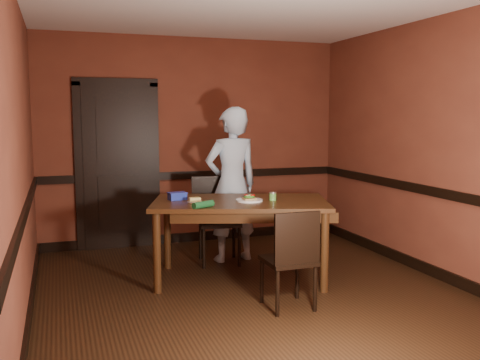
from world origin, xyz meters
TOP-DOWN VIEW (x-y plane):
  - floor at (0.00, 0.00)m, footprint 4.00×4.50m
  - ceiling at (0.00, 0.00)m, footprint 4.00×4.50m
  - wall_back at (0.00, 2.25)m, footprint 4.00×0.02m
  - wall_front at (0.00, -2.25)m, footprint 4.00×0.02m
  - wall_left at (-2.00, 0.00)m, footprint 0.02×4.50m
  - wall_right at (2.00, 0.00)m, footprint 0.02×4.50m
  - dado_back at (0.00, 2.23)m, footprint 4.00×0.03m
  - dado_left at (-1.99, 0.00)m, footprint 0.03×4.50m
  - dado_right at (1.99, 0.00)m, footprint 0.03×4.50m
  - baseboard_back at (0.00, 2.23)m, footprint 4.00×0.03m
  - baseboard_left at (-1.99, 0.00)m, footprint 0.03×4.50m
  - baseboard_right at (1.99, 0.00)m, footprint 0.03×4.50m
  - door at (-1.00, 2.22)m, footprint 1.05×0.07m
  - dining_table at (0.03, 0.44)m, footprint 1.98×1.49m
  - chair_far at (0.01, 1.10)m, footprint 0.53×0.53m
  - chair_near at (0.17, -0.47)m, footprint 0.42×0.42m
  - person at (0.18, 1.17)m, footprint 0.70×0.51m
  - sandwich_plate at (0.11, 0.37)m, footprint 0.27×0.27m
  - sauce_jar at (0.35, 0.33)m, footprint 0.07×0.07m
  - cheese_saucer at (-0.43, 0.50)m, footprint 0.15×0.15m
  - food_tub at (-0.56, 0.70)m, footprint 0.20×0.15m
  - wrapped_veg at (-0.44, 0.14)m, footprint 0.24×0.16m

SIDE VIEW (x-z plane):
  - floor at x=0.00m, z-range -0.01..0.01m
  - baseboard_back at x=0.00m, z-range 0.00..0.12m
  - baseboard_left at x=-1.99m, z-range 0.00..0.12m
  - baseboard_right at x=1.99m, z-range 0.00..0.12m
  - dining_table at x=0.03m, z-range 0.00..0.83m
  - chair_near at x=0.17m, z-range 0.00..0.89m
  - chair_far at x=0.01m, z-range 0.00..0.98m
  - cheese_saucer at x=-0.43m, z-range 0.82..0.87m
  - sandwich_plate at x=0.11m, z-range 0.81..0.88m
  - wrapped_veg at x=-0.44m, z-range 0.83..0.89m
  - food_tub at x=-0.56m, z-range 0.83..0.90m
  - sauce_jar at x=0.35m, z-range 0.83..0.91m
  - person at x=0.18m, z-range 0.00..1.79m
  - dado_back at x=0.00m, z-range 0.85..0.95m
  - dado_left at x=-1.99m, z-range 0.85..0.95m
  - dado_right at x=1.99m, z-range 0.85..0.95m
  - door at x=-1.00m, z-range -0.01..2.19m
  - wall_back at x=0.00m, z-range 0.00..2.70m
  - wall_front at x=0.00m, z-range 0.00..2.70m
  - wall_left at x=-2.00m, z-range 0.00..2.70m
  - wall_right at x=2.00m, z-range 0.00..2.70m
  - ceiling at x=0.00m, z-range 2.70..2.71m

